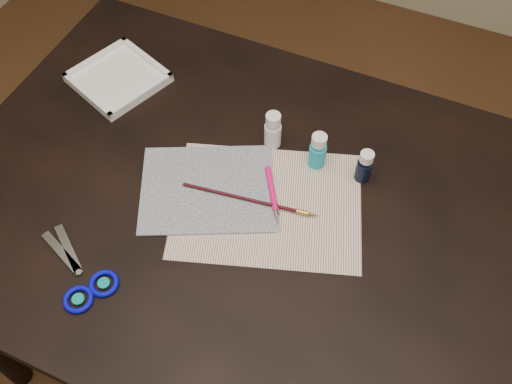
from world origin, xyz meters
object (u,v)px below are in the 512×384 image
at_px(paint_bottle_white, 273,130).
at_px(scissors, 70,267).
at_px(paper, 268,205).
at_px(canvas, 207,188).
at_px(paint_bottle_navy, 365,166).
at_px(paint_bottle_cyan, 318,151).
at_px(palette_tray, 118,78).

distance_m(paint_bottle_white, scissors, 0.49).
xyz_separation_m(paper, canvas, (-0.13, -0.02, 0.00)).
height_order(canvas, paint_bottle_navy, paint_bottle_navy).
bearing_deg(scissors, paint_bottle_cyan, -106.50).
height_order(paint_bottle_navy, scissors, paint_bottle_navy).
height_order(paper, paint_bottle_white, paint_bottle_white).
bearing_deg(scissors, paint_bottle_navy, -113.71).
relative_size(canvas, paint_bottle_navy, 3.42).
relative_size(paint_bottle_white, scissors, 0.42).
xyz_separation_m(canvas, paint_bottle_navy, (0.28, 0.16, 0.04)).
height_order(canvas, paint_bottle_white, paint_bottle_white).
height_order(canvas, scissors, scissors).
height_order(paper, canvas, canvas).
distance_m(paint_bottle_white, palette_tray, 0.41).
relative_size(paper, paint_bottle_cyan, 4.26).
xyz_separation_m(paint_bottle_white, palette_tray, (-0.41, 0.03, -0.03)).
relative_size(canvas, scissors, 1.27).
bearing_deg(paint_bottle_cyan, canvas, -139.62).
relative_size(paint_bottle_navy, scissors, 0.37).
bearing_deg(paint_bottle_white, paper, -70.44).
relative_size(paper, scissors, 1.75).
xyz_separation_m(paint_bottle_white, paint_bottle_navy, (0.21, -0.01, -0.00)).
height_order(paint_bottle_white, paint_bottle_cyan, same).
relative_size(paper, paint_bottle_navy, 4.72).
relative_size(paint_bottle_cyan, paint_bottle_navy, 1.11).
distance_m(canvas, paint_bottle_cyan, 0.24).
xyz_separation_m(paper, paint_bottle_navy, (0.15, 0.14, 0.04)).
height_order(canvas, palette_tray, palette_tray).
relative_size(canvas, paint_bottle_cyan, 3.08).
xyz_separation_m(canvas, paint_bottle_white, (0.07, 0.17, 0.04)).
xyz_separation_m(canvas, palette_tray, (-0.33, 0.20, 0.01)).
bearing_deg(palette_tray, paint_bottle_cyan, -4.61).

